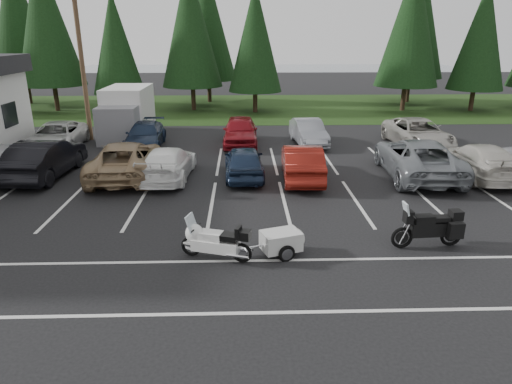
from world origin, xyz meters
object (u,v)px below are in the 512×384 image
object	(u,v)px
car_near_1	(45,158)
car_near_7	(480,161)
car_near_2	(126,159)
car_near_6	(417,158)
car_near_3	(168,163)
car_far_2	(240,131)
car_far_3	(309,132)
adventure_motorcycle	(428,224)
touring_motorcycle	(216,238)
car_far_4	(418,133)
utility_pole	(81,57)
cargo_trailer	(281,243)
box_truck	(125,113)
car_far_1	(145,136)
car_far_0	(57,136)
car_near_0	(2,160)
car_near_5	(302,162)
car_near_4	(244,162)

from	to	relation	value
car_near_1	car_near_7	distance (m)	18.87
car_near_2	car_near_6	size ratio (longest dim) A/B	0.94
car_near_3	car_far_2	xyz separation A→B (m)	(3.10, 6.23, 0.10)
car_near_7	car_far_3	distance (m)	9.17
car_near_1	adventure_motorcycle	size ratio (longest dim) A/B	2.12
touring_motorcycle	adventure_motorcycle	distance (m)	6.17
car_near_7	car_far_4	xyz separation A→B (m)	(-0.65, 5.59, 0.03)
car_near_3	car_far_3	world-z (taller)	car_far_3
car_far_3	utility_pole	bearing A→B (deg)	167.87
car_near_1	cargo_trailer	world-z (taller)	car_near_1
box_truck	touring_motorcycle	size ratio (longest dim) A/B	2.44
utility_pole	car_far_3	size ratio (longest dim) A/B	2.13
car_near_1	adventure_motorcycle	distance (m)	15.77
box_truck	car_near_7	size ratio (longest dim) A/B	1.10
car_far_1	car_near_6	bearing A→B (deg)	-26.08
car_far_3	cargo_trailer	bearing A→B (deg)	-106.11
car_near_2	car_far_0	size ratio (longest dim) A/B	1.09
box_truck	adventure_motorcycle	bearing A→B (deg)	-51.09
car_near_1	car_far_1	distance (m)	6.21
car_near_0	car_far_0	size ratio (longest dim) A/B	0.89
car_near_0	car_near_7	size ratio (longest dim) A/B	0.90
car_far_2	adventure_motorcycle	distance (m)	14.28
touring_motorcycle	box_truck	bearing A→B (deg)	128.75
box_truck	car_far_3	xyz separation A→B (m)	(10.68, -2.09, -0.75)
car_near_0	car_near_1	bearing A→B (deg)	174.54
car_far_1	touring_motorcycle	distance (m)	14.00
car_near_5	car_far_2	xyz separation A→B (m)	(-2.64, 6.50, 0.03)
utility_pole	car_far_0	world-z (taller)	utility_pole
car_far_1	cargo_trailer	xyz separation A→B (m)	(6.37, -13.03, -0.32)
car_near_3	car_near_4	bearing A→B (deg)	-175.36
car_near_3	car_near_7	bearing A→B (deg)	-177.80
car_near_0	car_near_4	bearing A→B (deg)	173.52
adventure_motorcycle	box_truck	bearing A→B (deg)	124.71
car_near_0	car_near_7	xyz separation A→B (m)	(20.70, -0.63, -0.04)
car_near_0	car_near_4	world-z (taller)	car_near_0
car_near_0	touring_motorcycle	world-z (taller)	car_near_0
car_far_0	car_far_4	xyz separation A→B (m)	(19.64, -0.06, 0.05)
car_far_2	adventure_motorcycle	world-z (taller)	car_far_2
car_near_1	box_truck	bearing A→B (deg)	-98.49
adventure_motorcycle	car_far_1	bearing A→B (deg)	125.96
car_near_0	car_near_6	world-z (taller)	car_near_6
car_far_0	touring_motorcycle	distance (m)	15.95
adventure_motorcycle	car_far_3	bearing A→B (deg)	92.93
box_truck	car_near_0	bearing A→B (deg)	-113.75
car_near_6	car_far_4	world-z (taller)	car_near_6
car_near_0	car_far_2	distance (m)	11.82
car_near_6	cargo_trailer	bearing A→B (deg)	51.78
car_near_5	cargo_trailer	bearing A→B (deg)	80.82
car_near_3	car_near_7	xyz separation A→B (m)	(13.49, -0.18, 0.05)
car_far_1	car_far_4	xyz separation A→B (m)	(14.95, -0.30, 0.09)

